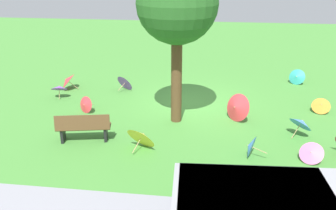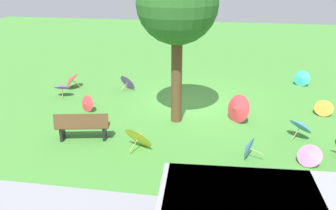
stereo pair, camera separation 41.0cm
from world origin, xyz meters
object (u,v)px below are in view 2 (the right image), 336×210
at_px(park_bench, 82,126).
at_px(parasol_red_0, 71,79).
at_px(parasol_pink_0, 309,155).
at_px(parasol_orange_0, 324,107).
at_px(parasol_purple_1, 129,82).
at_px(parasol_blue_0, 247,148).
at_px(parasol_yellow_2, 140,136).
at_px(shade_tree, 177,5).
at_px(parasol_red_2, 237,108).
at_px(parasol_purple_2, 63,86).
at_px(parasol_teal_0, 302,78).
at_px(parasol_blue_1, 302,125).
at_px(parasol_red_1, 86,104).

bearing_deg(park_bench, parasol_red_0, -62.64).
distance_m(parasol_pink_0, parasol_orange_0, 3.74).
distance_m(parasol_purple_1, parasol_blue_0, 6.83).
height_order(parasol_pink_0, parasol_yellow_2, parasol_yellow_2).
bearing_deg(shade_tree, park_bench, 36.00).
distance_m(parasol_red_2, parasol_yellow_2, 3.64).
xyz_separation_m(parasol_purple_1, parasol_purple_2, (2.39, 1.18, 0.06)).
bearing_deg(parasol_red_2, parasol_orange_0, -160.92).
xyz_separation_m(park_bench, parasol_orange_0, (-7.64, -3.18, -0.17)).
bearing_deg(parasol_purple_2, parasol_blue_0, 152.04).
height_order(parasol_red_0, parasol_red_2, parasol_red_2).
relative_size(parasol_red_2, parasol_teal_0, 1.28).
xyz_separation_m(parasol_pink_0, parasol_purple_2, (8.72, -3.86, 0.14)).
relative_size(parasol_red_2, parasol_blue_1, 1.04).
relative_size(shade_tree, parasol_purple_2, 6.93).
bearing_deg(parasol_teal_0, parasol_red_2, 56.61).
bearing_deg(parasol_pink_0, park_bench, -3.32).
distance_m(parasol_blue_1, parasol_teal_0, 5.28).
bearing_deg(parasol_pink_0, parasol_purple_2, -23.86).
bearing_deg(parasol_red_0, parasol_purple_1, -175.99).
bearing_deg(parasol_orange_0, parasol_red_0, -7.44).
height_order(parasol_purple_1, parasol_yellow_2, parasol_yellow_2).
bearing_deg(parasol_blue_1, parasol_red_0, -20.24).
height_order(parasol_pink_0, parasol_red_2, parasol_red_2).
height_order(parasol_purple_2, parasol_yellow_2, parasol_yellow_2).
distance_m(shade_tree, parasol_pink_0, 5.74).
relative_size(parasol_red_2, parasol_yellow_2, 0.94).
height_order(shade_tree, parasol_yellow_2, shade_tree).
distance_m(parasol_pink_0, parasol_blue_0, 1.62).
distance_m(parasol_blue_0, parasol_blue_1, 2.25).
distance_m(parasol_pink_0, parasol_red_2, 3.15).
bearing_deg(parasol_red_2, parasol_red_1, -0.01).
height_order(shade_tree, parasol_red_0, shade_tree).
bearing_deg(parasol_blue_0, park_bench, -3.42).
height_order(parasol_purple_1, parasol_orange_0, parasol_purple_1).
xyz_separation_m(park_bench, parasol_red_2, (-4.59, -2.13, 0.02)).
distance_m(parasol_purple_2, parasol_orange_0, 9.87).
height_order(parasol_red_2, parasol_teal_0, parasol_red_2).
bearing_deg(parasol_red_1, parasol_purple_1, -109.16).
bearing_deg(parasol_teal_0, parasol_blue_0, 69.18).
xyz_separation_m(parasol_red_0, parasol_red_1, (-1.61, 2.35, -0.09)).
distance_m(park_bench, parasol_blue_0, 4.88).
relative_size(parasol_purple_2, parasol_yellow_2, 0.69).
xyz_separation_m(park_bench, parasol_red_1, (0.71, -2.13, -0.16)).
bearing_deg(parasol_pink_0, parasol_purple_1, -38.52).
bearing_deg(parasol_blue_1, parasol_yellow_2, 17.14).
relative_size(shade_tree, parasol_purple_1, 5.73).
xyz_separation_m(parasol_blue_1, parasol_teal_0, (-0.89, -5.21, -0.12)).
height_order(park_bench, parasol_red_2, parasol_red_2).
relative_size(parasol_red_0, parasol_teal_0, 1.07).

